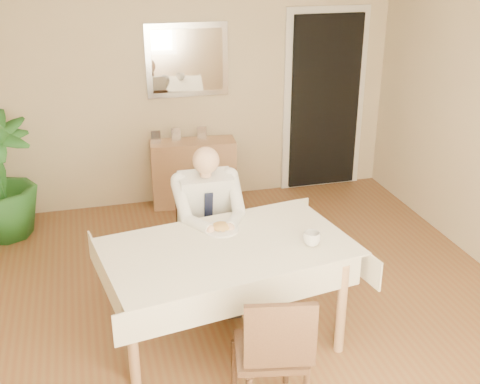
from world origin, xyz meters
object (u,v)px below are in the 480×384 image
object	(u,v)px
chair_far	(203,225)
coffee_mug	(312,239)
dining_table	(228,256)
chair_near	(274,350)
sideboard	(194,173)
seated_man	(210,218)

from	to	relation	value
chair_far	coffee_mug	distance (m)	1.20
dining_table	coffee_mug	world-z (taller)	coffee_mug
chair_near	coffee_mug	bearing A→B (deg)	66.21
chair_far	sideboard	size ratio (longest dim) A/B	0.98
seated_man	sideboard	size ratio (longest dim) A/B	1.38
chair_far	sideboard	bearing A→B (deg)	82.84
chair_far	dining_table	bearing A→B (deg)	-89.36
chair_far	seated_man	bearing A→B (deg)	-89.36
seated_man	sideboard	xyz separation A→B (m)	(0.21, 1.83, -0.33)
chair_near	sideboard	world-z (taller)	chair_near
dining_table	seated_man	distance (m)	0.59
seated_man	coffee_mug	bearing A→B (deg)	-52.17
chair_far	seated_man	world-z (taller)	seated_man
chair_near	chair_far	bearing A→B (deg)	103.55
chair_near	seated_man	xyz separation A→B (m)	(-0.07, 1.44, 0.20)
dining_table	coffee_mug	size ratio (longest dim) A/B	15.30
chair_near	sideboard	bearing A→B (deg)	98.79
coffee_mug	sideboard	distance (m)	2.62
chair_near	seated_man	bearing A→B (deg)	104.00
chair_near	coffee_mug	world-z (taller)	chair_near
chair_near	seated_man	size ratio (longest dim) A/B	0.70
chair_far	coffee_mug	world-z (taller)	chair_far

